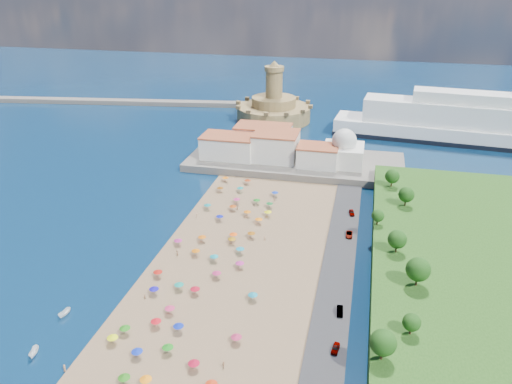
# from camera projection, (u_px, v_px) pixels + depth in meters

# --- Properties ---
(ground) EXTENTS (700.00, 700.00, 0.00)m
(ground) POSITION_uv_depth(u_px,v_px,m) (224.00, 249.00, 149.14)
(ground) COLOR #071938
(ground) RESTS_ON ground
(terrace) EXTENTS (90.00, 36.00, 3.00)m
(terrace) POSITION_uv_depth(u_px,v_px,m) (295.00, 162.00, 211.37)
(terrace) COLOR #59544C
(terrace) RESTS_ON ground
(jetty) EXTENTS (18.00, 70.00, 2.40)m
(jetty) POSITION_uv_depth(u_px,v_px,m) (262.00, 135.00, 247.08)
(jetty) COLOR #59544C
(jetty) RESTS_ON ground
(breakwater) EXTENTS (199.03, 34.77, 2.60)m
(breakwater) POSITION_uv_depth(u_px,v_px,m) (122.00, 102.00, 307.02)
(breakwater) COLOR #59544C
(breakwater) RESTS_ON ground
(waterfront_buildings) EXTENTS (57.00, 29.00, 11.00)m
(waterfront_buildings) POSITION_uv_depth(u_px,v_px,m) (265.00, 145.00, 211.98)
(waterfront_buildings) COLOR silver
(waterfront_buildings) RESTS_ON terrace
(domed_building) EXTENTS (16.00, 16.00, 15.00)m
(domed_building) POSITION_uv_depth(u_px,v_px,m) (344.00, 150.00, 202.45)
(domed_building) COLOR silver
(domed_building) RESTS_ON terrace
(fortress) EXTENTS (40.00, 40.00, 32.40)m
(fortress) POSITION_uv_depth(u_px,v_px,m) (274.00, 109.00, 271.50)
(fortress) COLOR #A08250
(fortress) RESTS_ON ground
(cruise_ship) EXTENTS (136.91, 33.25, 29.61)m
(cruise_ship) POSITION_uv_depth(u_px,v_px,m) (479.00, 126.00, 234.91)
(cruise_ship) COLOR black
(cruise_ship) RESTS_ON ground
(beach_parasols) EXTENTS (30.69, 116.72, 2.20)m
(beach_parasols) POSITION_uv_depth(u_px,v_px,m) (208.00, 261.00, 138.76)
(beach_parasols) COLOR gray
(beach_parasols) RESTS_ON beach
(beachgoers) EXTENTS (32.65, 90.77, 1.88)m
(beachgoers) POSITION_uv_depth(u_px,v_px,m) (213.00, 242.00, 150.42)
(beachgoers) COLOR tan
(beachgoers) RESTS_ON beach
(moored_boats) EXTENTS (3.36, 17.58, 1.51)m
(moored_boats) POSITION_uv_depth(u_px,v_px,m) (50.00, 331.00, 113.98)
(moored_boats) COLOR white
(moored_boats) RESTS_ON ground
(parked_cars) EXTENTS (2.22, 71.44, 1.36)m
(parked_cars) POSITION_uv_depth(u_px,v_px,m) (346.00, 260.00, 140.89)
(parked_cars) COLOR gray
(parked_cars) RESTS_ON promenade
(hillside_trees) EXTENTS (14.35, 110.83, 7.59)m
(hillside_trees) POSITION_uv_depth(u_px,v_px,m) (398.00, 258.00, 125.48)
(hillside_trees) COLOR #382314
(hillside_trees) RESTS_ON hillside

